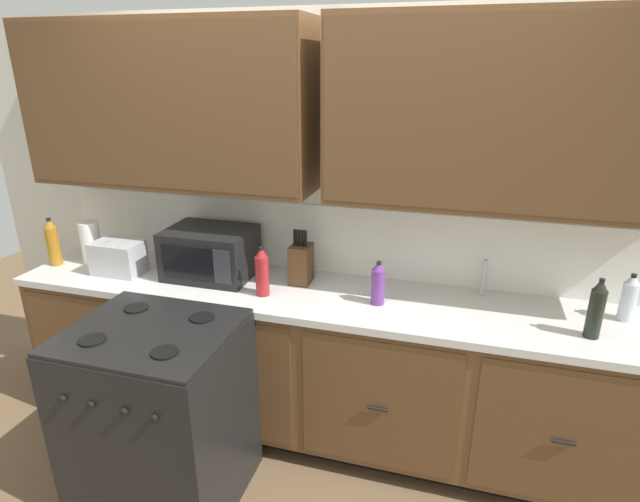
# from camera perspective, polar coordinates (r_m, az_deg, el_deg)

# --- Properties ---
(ground_plane) EXTENTS (8.43, 8.43, 0.00)m
(ground_plane) POSITION_cam_1_polar(r_m,az_deg,el_deg) (3.04, -2.41, -22.97)
(ground_plane) COLOR brown
(wall_unit) EXTENTS (4.57, 0.40, 2.35)m
(wall_unit) POSITION_cam_1_polar(r_m,az_deg,el_deg) (2.72, 0.51, 10.53)
(wall_unit) COLOR silver
(wall_unit) RESTS_ON ground_plane
(counter_run) EXTENTS (3.40, 0.64, 0.92)m
(counter_run) POSITION_cam_1_polar(r_m,az_deg,el_deg) (2.97, -0.64, -12.48)
(counter_run) COLOR black
(counter_run) RESTS_ON ground_plane
(stove_range) EXTENTS (0.76, 0.68, 0.95)m
(stove_range) POSITION_cam_1_polar(r_m,az_deg,el_deg) (2.73, -17.38, -17.01)
(stove_range) COLOR black
(stove_range) RESTS_ON ground_plane
(microwave) EXTENTS (0.48, 0.37, 0.28)m
(microwave) POSITION_cam_1_polar(r_m,az_deg,el_deg) (2.97, -12.17, -0.18)
(microwave) COLOR black
(microwave) RESTS_ON counter_run
(toaster) EXTENTS (0.28, 0.18, 0.19)m
(toaster) POSITION_cam_1_polar(r_m,az_deg,el_deg) (3.18, -21.64, -0.70)
(toaster) COLOR #B7B7BC
(toaster) RESTS_ON counter_run
(knife_block) EXTENTS (0.11, 0.14, 0.31)m
(knife_block) POSITION_cam_1_polar(r_m,az_deg,el_deg) (2.82, -2.13, -1.36)
(knife_block) COLOR #52361E
(knife_block) RESTS_ON counter_run
(sink_faucet) EXTENTS (0.02, 0.02, 0.20)m
(sink_faucet) POSITION_cam_1_polar(r_m,az_deg,el_deg) (2.81, 17.82, -2.86)
(sink_faucet) COLOR #B2B5BA
(sink_faucet) RESTS_ON counter_run
(paper_towel_roll) EXTENTS (0.12, 0.12, 0.26)m
(paper_towel_roll) POSITION_cam_1_polar(r_m,az_deg,el_deg) (3.40, -24.25, 0.88)
(paper_towel_roll) COLOR white
(paper_towel_roll) RESTS_ON counter_run
(bottle_dark) EXTENTS (0.07, 0.07, 0.28)m
(bottle_dark) POSITION_cam_1_polar(r_m,az_deg,el_deg) (2.57, 28.51, -5.72)
(bottle_dark) COLOR black
(bottle_dark) RESTS_ON counter_run
(bottle_clear) EXTENTS (0.07, 0.07, 0.24)m
(bottle_clear) POSITION_cam_1_polar(r_m,az_deg,el_deg) (2.82, 31.27, -4.49)
(bottle_clear) COLOR silver
(bottle_clear) RESTS_ON counter_run
(bottle_red) EXTENTS (0.07, 0.07, 0.27)m
(bottle_red) POSITION_cam_1_polar(r_m,az_deg,el_deg) (2.68, -6.49, -2.32)
(bottle_red) COLOR maroon
(bottle_red) RESTS_ON counter_run
(bottle_violet) EXTENTS (0.07, 0.07, 0.23)m
(bottle_violet) POSITION_cam_1_polar(r_m,az_deg,el_deg) (2.59, 6.52, -3.60)
(bottle_violet) COLOR #663384
(bottle_violet) RESTS_ON counter_run
(bottle_amber) EXTENTS (0.07, 0.07, 0.29)m
(bottle_amber) POSITION_cam_1_polar(r_m,az_deg,el_deg) (3.46, -27.72, 0.88)
(bottle_amber) COLOR #9E6619
(bottle_amber) RESTS_ON counter_run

